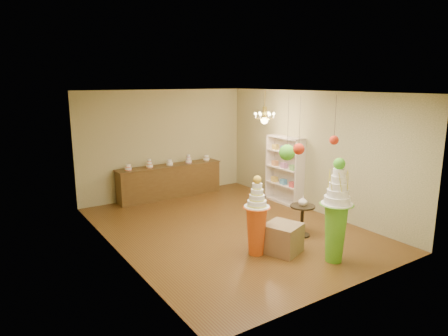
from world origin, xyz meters
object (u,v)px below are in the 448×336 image
pedestal_orange (256,223)px  round_table (302,216)px  sideboard (170,180)px  pedestal_green (336,220)px

pedestal_orange → round_table: size_ratio=2.29×
sideboard → pedestal_orange: bearing=-94.3°
pedestal_orange → sideboard: 4.40m
sideboard → round_table: (1.05, -4.19, -0.05)m
round_table → pedestal_green: bearing=-107.2°
pedestal_green → round_table: bearing=72.8°
pedestal_green → round_table: size_ratio=2.87×
pedestal_orange → round_table: 1.40m
pedestal_green → round_table: 1.32m
sideboard → round_table: size_ratio=4.53×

